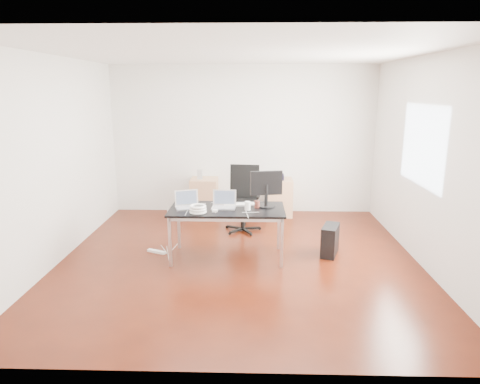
{
  "coord_description": "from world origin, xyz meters",
  "views": [
    {
      "loc": [
        0.18,
        -5.67,
        2.35
      ],
      "look_at": [
        0.0,
        0.55,
        0.85
      ],
      "focal_mm": 32.0,
      "sensor_mm": 36.0,
      "label": 1
    }
  ],
  "objects_px": {
    "filing_cabinet_right": "(279,197)",
    "office_chair": "(243,195)",
    "desk": "(227,212)",
    "filing_cabinet_left": "(204,197)",
    "pc_tower": "(330,240)"
  },
  "relations": [
    {
      "from": "desk",
      "to": "filing_cabinet_left",
      "type": "bearing_deg",
      "value": 104.66
    },
    {
      "from": "pc_tower",
      "to": "office_chair",
      "type": "bearing_deg",
      "value": 158.07
    },
    {
      "from": "filing_cabinet_left",
      "to": "filing_cabinet_right",
      "type": "bearing_deg",
      "value": 0.0
    },
    {
      "from": "filing_cabinet_right",
      "to": "pc_tower",
      "type": "xyz_separation_m",
      "value": [
        0.63,
        -2.01,
        -0.13
      ]
    },
    {
      "from": "pc_tower",
      "to": "filing_cabinet_left",
      "type": "bearing_deg",
      "value": 154.81
    },
    {
      "from": "office_chair",
      "to": "pc_tower",
      "type": "height_order",
      "value": "office_chair"
    },
    {
      "from": "filing_cabinet_left",
      "to": "desk",
      "type": "bearing_deg",
      "value": -75.34
    },
    {
      "from": "filing_cabinet_left",
      "to": "pc_tower",
      "type": "relative_size",
      "value": 1.56
    },
    {
      "from": "office_chair",
      "to": "filing_cabinet_left",
      "type": "height_order",
      "value": "office_chair"
    },
    {
      "from": "filing_cabinet_right",
      "to": "office_chair",
      "type": "bearing_deg",
      "value": -126.5
    },
    {
      "from": "desk",
      "to": "filing_cabinet_right",
      "type": "bearing_deg",
      "value": 68.39
    },
    {
      "from": "desk",
      "to": "pc_tower",
      "type": "relative_size",
      "value": 3.56
    },
    {
      "from": "desk",
      "to": "pc_tower",
      "type": "bearing_deg",
      "value": 5.71
    },
    {
      "from": "filing_cabinet_left",
      "to": "filing_cabinet_right",
      "type": "distance_m",
      "value": 1.42
    },
    {
      "from": "office_chair",
      "to": "pc_tower",
      "type": "distance_m",
      "value": 1.75
    }
  ]
}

